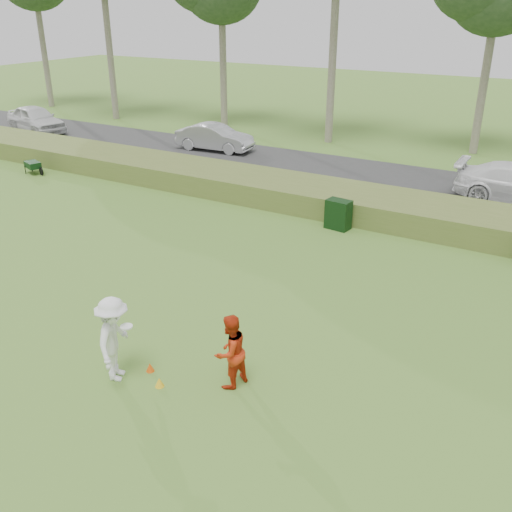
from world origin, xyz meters
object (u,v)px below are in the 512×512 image
Objects in this scene: utility_cabinet at (338,214)px; car_left at (36,119)px; player_white at (114,339)px; cone_orange at (150,367)px; cone_yellow at (159,382)px; player_red at (230,352)px; car_mid at (215,137)px.

utility_cabinet is 23.60m from car_left.
player_white is 9.47× the size of cone_orange.
cone_yellow is at bearing -81.44° from utility_cabinet.
player_red is 1.56× the size of utility_cabinet.
utility_cabinet reaches higher than cone_orange.
player_white is at bearing -113.35° from car_left.
car_left is (-23.14, 16.61, 0.77)m from cone_yellow.
car_left is (-22.12, 16.80, -0.11)m from player_white.
player_white is 10.96m from utility_cabinet.
player_white is 0.41× the size of car_left.
car_mid reaches higher than utility_cabinet.
player_red is at bearing -108.96° from car_left.
cone_orange is at bearing -61.33° from player_red.
cone_yellow reaches higher than cone_orange.
player_red is 2.07m from cone_orange.
cone_orange is at bearing -155.30° from car_mid.
utility_cabinet is at bearing -130.76° from car_mid.
player_white is 8.89× the size of cone_yellow.
cone_yellow is at bearing -154.48° from car_mid.
utility_cabinet is 12.94m from car_mid.
cone_orange is 10.42m from utility_cabinet.
utility_cabinet is (-0.29, 10.74, 0.44)m from cone_yellow.
cone_yellow is at bearing -43.75° from player_red.
utility_cabinet is at bearing -90.53° from car_left.
player_red reaches higher than utility_cabinet.
utility_cabinet is (0.73, 10.93, -0.44)m from player_white.
cone_yellow is at bearing -32.01° from cone_orange.
utility_cabinet is at bearing 88.57° from cone_orange.
car_left is 12.48m from car_mid.
cone_yellow is 0.05× the size of car_mid.
car_mid is at bearing 120.47° from cone_yellow.
player_red is 1.73m from cone_yellow.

